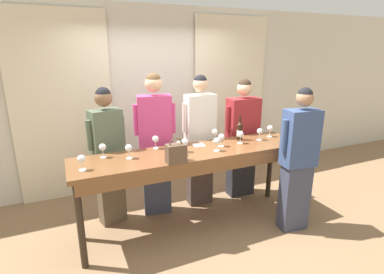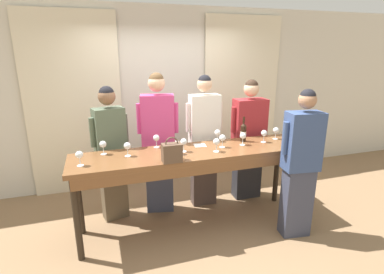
% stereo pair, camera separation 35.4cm
% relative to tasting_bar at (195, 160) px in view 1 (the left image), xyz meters
% --- Properties ---
extents(ground_plane, '(18.00, 18.00, 0.00)m').
position_rel_tasting_bar_xyz_m(ground_plane, '(0.00, 0.02, -0.89)').
color(ground_plane, '#846647').
extents(wall_back, '(12.00, 0.06, 2.80)m').
position_rel_tasting_bar_xyz_m(wall_back, '(0.00, 1.58, 0.51)').
color(wall_back, beige).
rests_on(wall_back, ground_plane).
extents(curtain_panel_left, '(1.35, 0.03, 2.69)m').
position_rel_tasting_bar_xyz_m(curtain_panel_left, '(-1.36, 1.51, 0.45)').
color(curtain_panel_left, beige).
rests_on(curtain_panel_left, ground_plane).
extents(curtain_panel_right, '(1.35, 0.03, 2.69)m').
position_rel_tasting_bar_xyz_m(curtain_panel_right, '(1.36, 1.51, 0.45)').
color(curtain_panel_right, beige).
rests_on(curtain_panel_right, ground_plane).
extents(tasting_bar, '(2.83, 0.65, 1.00)m').
position_rel_tasting_bar_xyz_m(tasting_bar, '(0.00, 0.00, 0.00)').
color(tasting_bar, brown).
rests_on(tasting_bar, ground_plane).
extents(wine_bottle, '(0.08, 0.08, 0.32)m').
position_rel_tasting_bar_xyz_m(wine_bottle, '(0.73, 0.19, 0.23)').
color(wine_bottle, black).
rests_on(wine_bottle, tasting_bar).
extents(handbag, '(0.21, 0.13, 0.27)m').
position_rel_tasting_bar_xyz_m(handbag, '(-0.33, -0.24, 0.21)').
color(handbag, brown).
rests_on(handbag, tasting_bar).
extents(wine_glass_front_left, '(0.08, 0.08, 0.16)m').
position_rel_tasting_bar_xyz_m(wine_glass_front_left, '(-0.12, 0.02, 0.22)').
color(wine_glass_front_left, white).
rests_on(wine_glass_front_left, tasting_bar).
extents(wine_glass_front_mid, '(0.08, 0.08, 0.16)m').
position_rel_tasting_bar_xyz_m(wine_glass_front_mid, '(-1.26, -0.07, 0.22)').
color(wine_glass_front_mid, white).
rests_on(wine_glass_front_mid, tasting_bar).
extents(wine_glass_front_right, '(0.08, 0.08, 0.16)m').
position_rel_tasting_bar_xyz_m(wine_glass_front_right, '(-0.22, -0.03, 0.22)').
color(wine_glass_front_right, white).
rests_on(wine_glass_front_right, tasting_bar).
extents(wine_glass_center_left, '(0.08, 0.08, 0.16)m').
position_rel_tasting_bar_xyz_m(wine_glass_center_left, '(0.96, 0.07, 0.22)').
color(wine_glass_center_left, white).
rests_on(wine_glass_center_left, tasting_bar).
extents(wine_glass_center_mid, '(0.08, 0.08, 0.16)m').
position_rel_tasting_bar_xyz_m(wine_glass_center_mid, '(-0.39, 0.28, 0.22)').
color(wine_glass_center_mid, white).
rests_on(wine_glass_center_mid, tasting_bar).
extents(wine_glass_center_right, '(0.08, 0.08, 0.16)m').
position_rel_tasting_bar_xyz_m(wine_glass_center_right, '(1.19, 0.15, 0.22)').
color(wine_glass_center_right, white).
rests_on(wine_glass_center_right, tasting_bar).
extents(wine_glass_back_left, '(0.08, 0.08, 0.16)m').
position_rel_tasting_bar_xyz_m(wine_glass_back_left, '(0.24, -0.09, 0.22)').
color(wine_glass_back_left, white).
rests_on(wine_glass_back_left, tasting_bar).
extents(wine_glass_back_mid, '(0.08, 0.08, 0.16)m').
position_rel_tasting_bar_xyz_m(wine_glass_back_mid, '(-0.76, 0.07, 0.22)').
color(wine_glass_back_mid, white).
rests_on(wine_glass_back_mid, tasting_bar).
extents(wine_glass_back_right, '(0.08, 0.08, 0.16)m').
position_rel_tasting_bar_xyz_m(wine_glass_back_right, '(-1.02, 0.22, 0.22)').
color(wine_glass_back_right, white).
rests_on(wine_glass_back_right, tasting_bar).
extents(wine_glass_near_host, '(0.08, 0.08, 0.16)m').
position_rel_tasting_bar_xyz_m(wine_glass_near_host, '(0.37, 0.04, 0.22)').
color(wine_glass_near_host, white).
rests_on(wine_glass_near_host, tasting_bar).
extents(wine_glass_by_bottle, '(0.08, 0.08, 0.16)m').
position_rel_tasting_bar_xyz_m(wine_glass_by_bottle, '(0.40, 0.27, 0.22)').
color(wine_glass_by_bottle, white).
rests_on(wine_glass_by_bottle, tasting_bar).
extents(wine_glass_by_handbag, '(0.08, 0.08, 0.16)m').
position_rel_tasting_bar_xyz_m(wine_glass_by_handbag, '(0.65, 0.05, 0.22)').
color(wine_glass_by_handbag, white).
rests_on(wine_glass_by_handbag, tasting_bar).
extents(napkin, '(0.16, 0.16, 0.00)m').
position_rel_tasting_bar_xyz_m(napkin, '(0.14, 0.19, 0.11)').
color(napkin, white).
rests_on(napkin, tasting_bar).
extents(guest_olive_jacket, '(0.48, 0.30, 1.74)m').
position_rel_tasting_bar_xyz_m(guest_olive_jacket, '(-0.92, 0.54, 0.02)').
color(guest_olive_jacket, brown).
rests_on(guest_olive_jacket, ground_plane).
extents(guest_pink_top, '(0.54, 0.29, 1.88)m').
position_rel_tasting_bar_xyz_m(guest_pink_top, '(-0.32, 0.54, 0.09)').
color(guest_pink_top, '#383D51').
rests_on(guest_pink_top, ground_plane).
extents(guest_cream_sweater, '(0.51, 0.22, 1.83)m').
position_rel_tasting_bar_xyz_m(guest_cream_sweater, '(0.32, 0.54, 0.06)').
color(guest_cream_sweater, '#473833').
rests_on(guest_cream_sweater, ground_plane).
extents(guest_striped_shirt, '(0.57, 0.26, 1.76)m').
position_rel_tasting_bar_xyz_m(guest_striped_shirt, '(1.00, 0.54, 0.00)').
color(guest_striped_shirt, '#28282D').
rests_on(guest_striped_shirt, ground_plane).
extents(host_pouring, '(0.51, 0.28, 1.75)m').
position_rel_tasting_bar_xyz_m(host_pouring, '(1.10, -0.51, 0.01)').
color(host_pouring, '#383D51').
rests_on(host_pouring, ground_plane).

